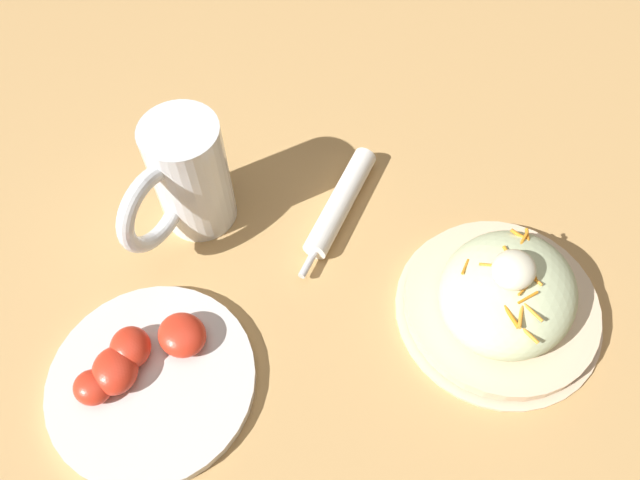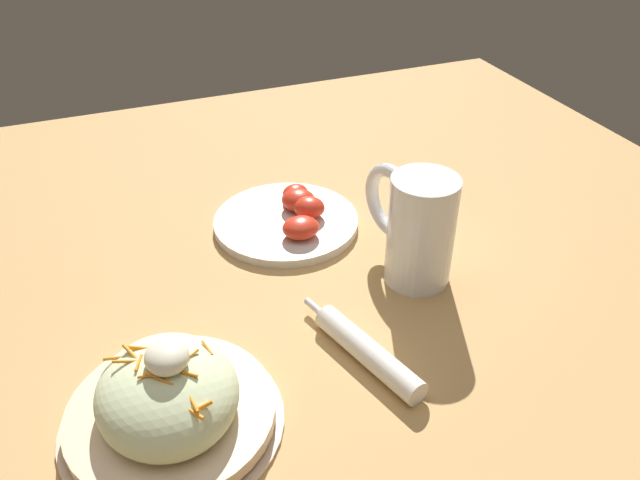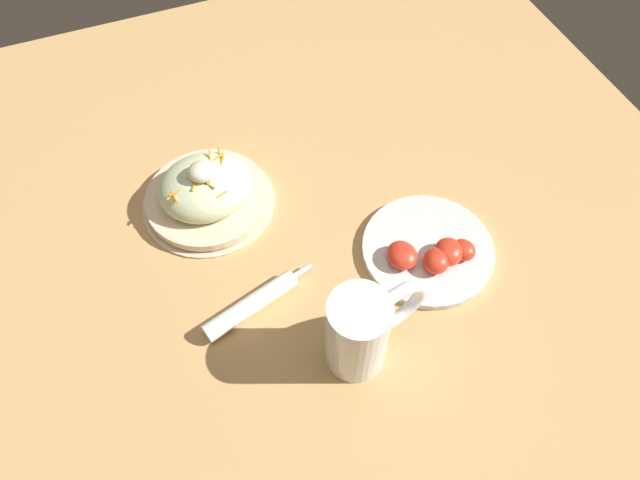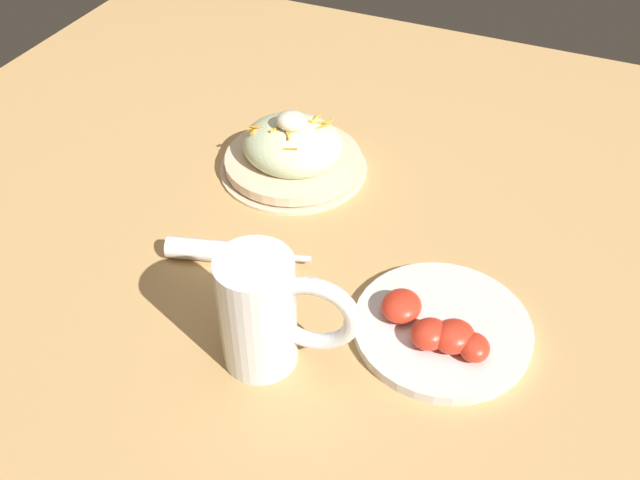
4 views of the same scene
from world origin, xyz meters
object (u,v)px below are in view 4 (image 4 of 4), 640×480
Objects in this scene: salad_plate at (293,152)px; napkin_roll at (227,252)px; beer_mug at (264,317)px; tomato_plate at (440,328)px.

napkin_roll is at bearing -88.05° from salad_plate.
salad_plate is at bearing 110.42° from beer_mug.
napkin_roll is 0.90× the size of tomato_plate.
salad_plate is 0.37m from tomato_plate.
salad_plate is 0.36m from beer_mug.
tomato_plate is at bearing -2.50° from napkin_roll.
beer_mug is (0.12, -0.33, 0.03)m from salad_plate.
beer_mug is 0.74× the size of tomato_plate.
salad_plate is at bearing 142.34° from tomato_plate.
tomato_plate is (0.17, 0.11, -0.05)m from beer_mug.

